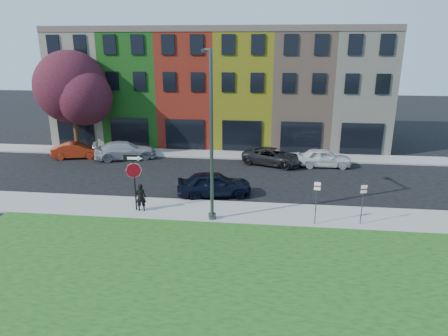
# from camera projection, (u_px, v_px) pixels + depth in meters

# --- Properties ---
(ground) EXTENTS (120.00, 120.00, 0.00)m
(ground) POSITION_uv_depth(u_px,v_px,m) (217.00, 237.00, 19.47)
(ground) COLOR black
(ground) RESTS_ON ground
(sidewalk_near) EXTENTS (40.00, 3.00, 0.12)m
(sidewalk_near) POSITION_uv_depth(u_px,v_px,m) (260.00, 213.00, 22.08)
(sidewalk_near) COLOR gray
(sidewalk_near) RESTS_ON ground
(sidewalk_far) EXTENTS (40.00, 2.40, 0.12)m
(sidewalk_far) POSITION_uv_depth(u_px,v_px,m) (206.00, 154.00, 34.01)
(sidewalk_far) COLOR gray
(sidewalk_far) RESTS_ON ground
(grass_park) EXTENTS (40.00, 16.00, 0.10)m
(grass_park) POSITION_uv_depth(u_px,v_px,m) (438.00, 335.00, 12.88)
(grass_park) COLOR #194212
(grass_park) RESTS_ON ground
(rowhouse_block) EXTENTS (30.00, 10.12, 10.00)m
(rowhouse_block) POSITION_uv_depth(u_px,v_px,m) (220.00, 88.00, 38.36)
(rowhouse_block) COLOR beige
(rowhouse_block) RESTS_ON ground
(stop_sign) EXTENTS (1.05, 0.10, 3.20)m
(stop_sign) POSITION_uv_depth(u_px,v_px,m) (134.00, 171.00, 21.72)
(stop_sign) COLOR black
(stop_sign) RESTS_ON sidewalk_near
(man) EXTENTS (0.69, 0.55, 1.58)m
(man) POSITION_uv_depth(u_px,v_px,m) (141.00, 197.00, 22.11)
(man) COLOR black
(man) RESTS_ON sidewalk_near
(sedan_near) EXTENTS (3.96, 5.40, 1.55)m
(sedan_near) POSITION_uv_depth(u_px,v_px,m) (214.00, 184.00, 24.60)
(sedan_near) COLOR black
(sedan_near) RESTS_ON ground
(parked_car_red) EXTENTS (3.26, 4.56, 1.28)m
(parked_car_red) POSITION_uv_depth(u_px,v_px,m) (77.00, 150.00, 32.89)
(parked_car_red) COLOR #9C2711
(parked_car_red) RESTS_ON ground
(parked_car_silver) EXTENTS (5.37, 6.31, 1.44)m
(parked_car_silver) POSITION_uv_depth(u_px,v_px,m) (125.00, 150.00, 32.63)
(parked_car_silver) COLOR #A3A3A8
(parked_car_silver) RESTS_ON ground
(parked_car_dark) EXTENTS (5.14, 6.07, 1.31)m
(parked_car_dark) POSITION_uv_depth(u_px,v_px,m) (273.00, 157.00, 31.04)
(parked_car_dark) COLOR black
(parked_car_dark) RESTS_ON ground
(parked_car_white) EXTENTS (1.90, 4.20, 1.40)m
(parked_car_white) POSITION_uv_depth(u_px,v_px,m) (324.00, 158.00, 30.57)
(parked_car_white) COLOR silver
(parked_car_white) RESTS_ON ground
(street_lamp) EXTENTS (1.05, 2.50, 8.73)m
(street_lamp) POSITION_uv_depth(u_px,v_px,m) (211.00, 137.00, 20.17)
(street_lamp) COLOR #424547
(street_lamp) RESTS_ON sidewalk_near
(parking_sign_a) EXTENTS (0.32, 0.10, 2.41)m
(parking_sign_a) POSITION_uv_depth(u_px,v_px,m) (317.00, 197.00, 20.25)
(parking_sign_a) COLOR #424547
(parking_sign_a) RESTS_ON sidewalk_near
(parking_sign_b) EXTENTS (0.32, 0.12, 2.24)m
(parking_sign_b) POSITION_uv_depth(u_px,v_px,m) (363.00, 199.00, 20.25)
(parking_sign_b) COLOR #424547
(parking_sign_b) RESTS_ON sidewalk_near
(tree_purple) EXTENTS (7.27, 6.36, 8.49)m
(tree_purple) POSITION_uv_depth(u_px,v_px,m) (73.00, 89.00, 33.66)
(tree_purple) COLOR black
(tree_purple) RESTS_ON sidewalk_far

